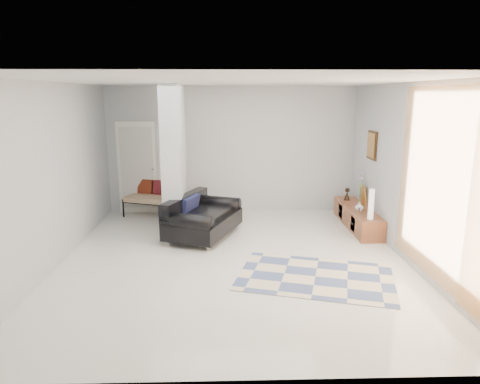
{
  "coord_description": "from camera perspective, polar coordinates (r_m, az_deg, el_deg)",
  "views": [
    {
      "loc": [
        -0.09,
        -6.5,
        2.61
      ],
      "look_at": [
        0.12,
        0.6,
        0.99
      ],
      "focal_mm": 32.0,
      "sensor_mm": 36.0,
      "label": 1
    }
  ],
  "objects": [
    {
      "name": "floor",
      "position": [
        7.0,
        -0.86,
        -9.01
      ],
      "size": [
        6.0,
        6.0,
        0.0
      ],
      "primitive_type": "plane",
      "color": "white",
      "rests_on": "ground"
    },
    {
      "name": "ceiling",
      "position": [
        6.5,
        -0.95,
        14.55
      ],
      "size": [
        6.0,
        6.0,
        0.0
      ],
      "primitive_type": "plane",
      "rotation": [
        3.14,
        0.0,
        0.0
      ],
      "color": "white",
      "rests_on": "wall_back"
    },
    {
      "name": "wall_back",
      "position": [
        9.57,
        -1.16,
        5.6
      ],
      "size": [
        6.0,
        0.0,
        6.0
      ],
      "primitive_type": "plane",
      "rotation": [
        1.57,
        0.0,
        0.0
      ],
      "color": "silver",
      "rests_on": "ground"
    },
    {
      "name": "wall_front",
      "position": [
        3.7,
        -0.23,
        -6.17
      ],
      "size": [
        6.0,
        0.0,
        6.0
      ],
      "primitive_type": "plane",
      "rotation": [
        -1.57,
        0.0,
        0.0
      ],
      "color": "silver",
      "rests_on": "ground"
    },
    {
      "name": "wall_left",
      "position": [
        7.12,
        -23.62,
        2.01
      ],
      "size": [
        0.0,
        6.0,
        6.0
      ],
      "primitive_type": "plane",
      "rotation": [
        1.57,
        0.0,
        1.57
      ],
      "color": "silver",
      "rests_on": "ground"
    },
    {
      "name": "wall_right",
      "position": [
        7.19,
        21.59,
        2.28
      ],
      "size": [
        0.0,
        6.0,
        6.0
      ],
      "primitive_type": "plane",
      "rotation": [
        1.57,
        0.0,
        -1.57
      ],
      "color": "silver",
      "rests_on": "ground"
    },
    {
      "name": "partition_column",
      "position": [
        8.25,
        -8.75,
        4.29
      ],
      "size": [
        0.35,
        1.2,
        2.8
      ],
      "primitive_type": "cube",
      "color": "silver",
      "rests_on": "floor"
    },
    {
      "name": "hallway_door",
      "position": [
        9.8,
        -13.54,
        3.17
      ],
      "size": [
        0.85,
        0.06,
        2.04
      ],
      "primitive_type": "cube",
      "color": "white",
      "rests_on": "floor"
    },
    {
      "name": "curtain",
      "position": [
        6.13,
        25.1,
        0.74
      ],
      "size": [
        0.0,
        2.55,
        2.55
      ],
      "primitive_type": "plane",
      "rotation": [
        1.57,
        0.0,
        1.57
      ],
      "color": "#FFA443",
      "rests_on": "wall_right"
    },
    {
      "name": "wall_art",
      "position": [
        8.72,
        17.2,
        5.98
      ],
      "size": [
        0.04,
        0.45,
        0.55
      ],
      "primitive_type": "cube",
      "color": "#3F2511",
      "rests_on": "wall_right"
    },
    {
      "name": "media_console",
      "position": [
        8.93,
        15.37,
        -3.22
      ],
      "size": [
        0.45,
        2.03,
        0.8
      ],
      "color": "brown",
      "rests_on": "floor"
    },
    {
      "name": "loveseat",
      "position": [
        8.06,
        -5.27,
        -3.45
      ],
      "size": [
        1.49,
        1.87,
        0.76
      ],
      "rotation": [
        0.0,
        0.0,
        -0.38
      ],
      "color": "silver",
      "rests_on": "floor"
    },
    {
      "name": "daybed",
      "position": [
        9.5,
        -10.13,
        -0.68
      ],
      "size": [
        1.81,
        1.21,
        0.77
      ],
      "rotation": [
        0.0,
        0.0,
        -0.33
      ],
      "color": "black",
      "rests_on": "floor"
    },
    {
      "name": "area_rug",
      "position": [
        6.47,
        10.02,
        -11.06
      ],
      "size": [
        2.53,
        2.02,
        0.01
      ],
      "primitive_type": "cube",
      "rotation": [
        0.0,
        0.0,
        -0.28
      ],
      "color": "beige",
      "rests_on": "floor"
    },
    {
      "name": "cylinder_lamp",
      "position": [
        8.06,
        17.09,
        -1.58
      ],
      "size": [
        0.1,
        0.1,
        0.56
      ],
      "primitive_type": "cylinder",
      "color": "white",
      "rests_on": "media_console"
    },
    {
      "name": "bronze_figurine",
      "position": [
        9.43,
        14.09,
        -0.27
      ],
      "size": [
        0.15,
        0.15,
        0.26
      ],
      "primitive_type": null,
      "rotation": [
        0.0,
        0.0,
        -0.17
      ],
      "color": "black",
      "rests_on": "media_console"
    },
    {
      "name": "vase",
      "position": [
        8.63,
        15.61,
        -1.87
      ],
      "size": [
        0.18,
        0.18,
        0.17
      ],
      "primitive_type": "imported",
      "rotation": [
        0.0,
        0.0,
        0.13
      ],
      "color": "white",
      "rests_on": "media_console"
    }
  ]
}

